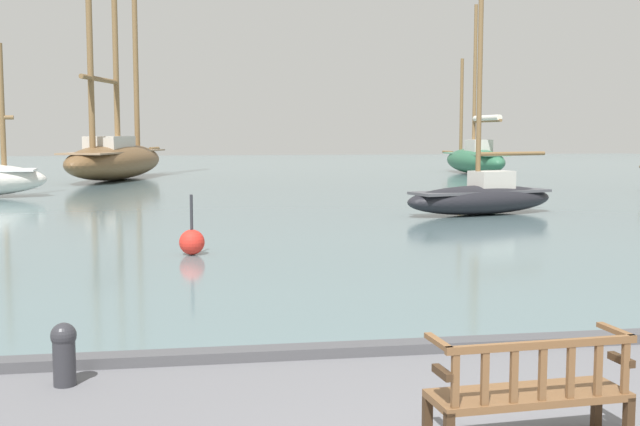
{
  "coord_description": "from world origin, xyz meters",
  "views": [
    {
      "loc": [
        -2.29,
        -4.87,
        2.51
      ],
      "look_at": [
        0.19,
        10.0,
        1.0
      ],
      "focal_mm": 45.0,
      "sensor_mm": 36.0,
      "label": 1
    }
  ],
  "objects_px": {
    "sailboat_far_port": "(475,158)",
    "sailboat_centre_channel": "(116,153)",
    "sailboat_distant_harbor": "(482,196)",
    "channel_buoy": "(192,242)",
    "park_bench": "(530,390)",
    "mooring_bollard": "(64,351)"
  },
  "relations": [
    {
      "from": "park_bench",
      "to": "sailboat_distant_harbor",
      "type": "xyz_separation_m",
      "value": [
        6.03,
        16.93,
        0.16
      ]
    },
    {
      "from": "park_bench",
      "to": "channel_buoy",
      "type": "height_order",
      "value": "channel_buoy"
    },
    {
      "from": "sailboat_far_port",
      "to": "sailboat_centre_channel",
      "type": "height_order",
      "value": "sailboat_centre_channel"
    },
    {
      "from": "park_bench",
      "to": "channel_buoy",
      "type": "relative_size",
      "value": 1.35
    },
    {
      "from": "sailboat_distant_harbor",
      "to": "channel_buoy",
      "type": "bearing_deg",
      "value": -142.18
    },
    {
      "from": "sailboat_far_port",
      "to": "sailboat_distant_harbor",
      "type": "xyz_separation_m",
      "value": [
        -8.29,
        -22.97,
        -0.41
      ]
    },
    {
      "from": "sailboat_distant_harbor",
      "to": "mooring_bollard",
      "type": "xyz_separation_m",
      "value": [
        -9.93,
        -14.68,
        -0.27
      ]
    },
    {
      "from": "sailboat_centre_channel",
      "to": "park_bench",
      "type": "bearing_deg",
      "value": -80.4
    },
    {
      "from": "sailboat_centre_channel",
      "to": "channel_buoy",
      "type": "height_order",
      "value": "sailboat_centre_channel"
    },
    {
      "from": "sailboat_centre_channel",
      "to": "sailboat_distant_harbor",
      "type": "height_order",
      "value": "sailboat_centre_channel"
    },
    {
      "from": "sailboat_far_port",
      "to": "sailboat_centre_channel",
      "type": "bearing_deg",
      "value": -172.79
    },
    {
      "from": "mooring_bollard",
      "to": "park_bench",
      "type": "bearing_deg",
      "value": -30.07
    },
    {
      "from": "park_bench",
      "to": "channel_buoy",
      "type": "bearing_deg",
      "value": 104.17
    },
    {
      "from": "sailboat_centre_channel",
      "to": "mooring_bollard",
      "type": "xyz_separation_m",
      "value": [
        2.41,
        -35.03,
        -1.1
      ]
    },
    {
      "from": "sailboat_far_port",
      "to": "sailboat_centre_channel",
      "type": "relative_size",
      "value": 0.59
    },
    {
      "from": "sailboat_distant_harbor",
      "to": "channel_buoy",
      "type": "relative_size",
      "value": 5.3
    },
    {
      "from": "sailboat_distant_harbor",
      "to": "mooring_bollard",
      "type": "bearing_deg",
      "value": -124.08
    },
    {
      "from": "park_bench",
      "to": "sailboat_distant_harbor",
      "type": "bearing_deg",
      "value": 70.39
    },
    {
      "from": "sailboat_centre_channel",
      "to": "mooring_bollard",
      "type": "height_order",
      "value": "sailboat_centre_channel"
    },
    {
      "from": "sailboat_far_port",
      "to": "channel_buoy",
      "type": "distance_m",
      "value": 34.15
    },
    {
      "from": "sailboat_far_port",
      "to": "channel_buoy",
      "type": "xyz_separation_m",
      "value": [
        -16.91,
        -29.66,
        -0.69
      ]
    },
    {
      "from": "sailboat_centre_channel",
      "to": "mooring_bollard",
      "type": "bearing_deg",
      "value": -86.06
    }
  ]
}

